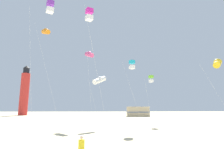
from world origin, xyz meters
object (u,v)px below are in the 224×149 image
Objects in this scene: kite_tube_gold at (218,63)px; kite_box_cyan at (132,65)px; kite_box_violet at (50,7)px; lighthouse_distant at (25,91)px; kite_box_magenta at (89,15)px; kite_box_lime at (151,79)px; kite_tube_orange at (46,32)px; rv_van_tan at (138,112)px; kite_tube_white at (99,80)px; kite_flyer_standing at (81,145)px; kite_tube_rainbow at (89,54)px.

kite_box_cyan is at bearing 155.17° from kite_tube_gold.
kite_box_violet is 50.82m from lighthouse_distant.
kite_box_lime is (9.22, 13.06, -4.06)m from kite_box_magenta.
rv_van_tan is (18.73, 27.02, -12.47)m from kite_tube_orange.
kite_box_cyan is at bearing -27.52° from kite_tube_white.
kite_flyer_standing is 21.26m from kite_box_lime.
kite_box_magenta is (7.32, -9.89, -2.50)m from kite_tube_orange.
kite_flyer_standing is 43.39m from rv_van_tan.
kite_box_magenta is (3.70, 0.04, -0.67)m from kite_box_violet.
kite_tube_white is at bearing -154.68° from kite_box_lime.
kite_box_violet is (-3.89, 4.95, 11.42)m from kite_flyer_standing.
kite_box_cyan is 0.73× the size of kite_box_magenta.
kite_box_lime is at bearing -122.25° from kite_flyer_standing.
kite_tube_orange is at bearing 110.05° from kite_box_violet.
kite_tube_gold is at bearing -84.15° from rv_van_tan.
kite_box_cyan is 1.07× the size of kite_tube_gold.
kite_box_lime is at bearing 56.38° from kite_box_cyan.
kite_box_violet is 1.94× the size of rv_van_tan.
kite_tube_orange is 1.25× the size of kite_tube_rainbow.
kite_tube_orange is 1.85× the size of kite_box_lime.
kite_box_lime is at bearing -93.58° from rv_van_tan.
rv_van_tan is at bearing 72.83° from kite_box_magenta.
kite_tube_rainbow is 1.79× the size of rv_van_tan.
kite_box_lime is (4.12, 6.20, -0.89)m from kite_box_cyan.
kite_box_violet is (-2.78, -11.80, 1.07)m from kite_tube_rainbow.
lighthouse_distant is at bearing 116.51° from kite_tube_orange.
kite_tube_orange is 1.78× the size of kite_tube_gold.
kite_tube_gold is (13.90, 2.78, -3.87)m from kite_box_magenta.
kite_tube_orange is at bearing -163.72° from kite_tube_rainbow.
kite_box_magenta is at bearing -93.52° from kite_flyer_standing.
kite_tube_orange is 13.98m from kite_box_cyan.
kite_box_violet is (-8.79, -6.90, 3.84)m from kite_box_cyan.
kite_box_magenta is at bearing -125.21° from kite_box_lime.
lighthouse_distant reaches higher than kite_tube_rainbow.
kite_box_violet reaches higher than kite_tube_gold.
kite_box_lime is (9.03, 18.05, 6.69)m from kite_flyer_standing.
kite_box_magenta is at bearing -85.53° from kite_tube_rainbow.
rv_van_tan is (10.59, 27.82, -5.09)m from kite_tube_white.
lighthouse_distant is (-26.05, 36.71, 1.36)m from kite_tube_white.
kite_tube_orange reaches higher than kite_tube_gold.
lighthouse_distant is at bearing -69.09° from kite_flyer_standing.
kite_tube_white is 1.10× the size of rv_van_tan.
kite_tube_gold is 11.29m from kite_box_lime.
kite_box_magenta is at bearing -53.47° from kite_tube_orange.
kite_box_cyan reaches higher than kite_tube_gold.
kite_flyer_standing is at bearing -150.44° from kite_tube_gold.
kite_flyer_standing is 19.72m from kite_tube_rainbow.
kite_flyer_standing is 13.04m from kite_box_violet.
kite_tube_white is at bearing 154.27° from kite_tube_gold.
kite_tube_gold is at bearing -18.51° from kite_tube_orange.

